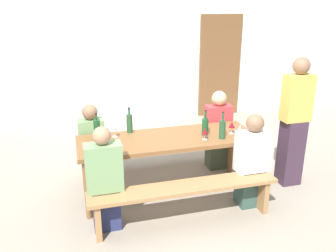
% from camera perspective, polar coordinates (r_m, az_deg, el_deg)
% --- Properties ---
extents(ground_plane, '(24.00, 24.00, 0.00)m').
position_cam_1_polar(ground_plane, '(4.60, 0.00, -10.64)').
color(ground_plane, gray).
extents(back_wall, '(14.00, 0.20, 3.20)m').
position_cam_1_polar(back_wall, '(7.07, -6.97, 13.51)').
color(back_wall, white).
rests_on(back_wall, ground).
extents(wooden_door, '(0.90, 0.06, 2.10)m').
position_cam_1_polar(wooden_door, '(7.56, 8.41, 9.60)').
color(wooden_door, brown).
rests_on(wooden_door, ground).
extents(tasting_table, '(2.18, 0.76, 0.75)m').
position_cam_1_polar(tasting_table, '(4.30, 0.00, -2.87)').
color(tasting_table, brown).
rests_on(tasting_table, ground).
extents(bench_near, '(2.08, 0.30, 0.45)m').
position_cam_1_polar(bench_near, '(3.86, 2.75, -10.87)').
color(bench_near, '#9E7247').
rests_on(bench_near, ground).
extents(bench_far, '(2.08, 0.30, 0.45)m').
position_cam_1_polar(bench_far, '(5.03, -2.07, -3.37)').
color(bench_far, '#9E7247').
rests_on(bench_far, ground).
extents(wine_bottle_0, '(0.08, 0.08, 0.33)m').
position_cam_1_polar(wine_bottle_0, '(4.26, 8.83, -0.46)').
color(wine_bottle_0, '#234C2D').
rests_on(wine_bottle_0, tasting_table).
extents(wine_bottle_1, '(0.08, 0.08, 0.32)m').
position_cam_1_polar(wine_bottle_1, '(4.35, 6.06, -0.03)').
color(wine_bottle_1, '#194723').
rests_on(wine_bottle_1, tasting_table).
extents(wine_bottle_2, '(0.07, 0.07, 0.33)m').
position_cam_1_polar(wine_bottle_2, '(4.43, -6.28, 0.50)').
color(wine_bottle_2, '#234C2D').
rests_on(wine_bottle_2, tasting_table).
extents(wine_bottle_3, '(0.08, 0.08, 0.32)m').
position_cam_1_polar(wine_bottle_3, '(4.30, -11.47, -0.42)').
color(wine_bottle_3, '#194723').
rests_on(wine_bottle_3, tasting_table).
extents(wine_glass_0, '(0.06, 0.06, 0.14)m').
position_cam_1_polar(wine_glass_0, '(3.90, -9.56, -2.79)').
color(wine_glass_0, silver).
rests_on(wine_glass_0, tasting_table).
extents(wine_glass_1, '(0.07, 0.07, 0.16)m').
position_cam_1_polar(wine_glass_1, '(4.31, -8.69, -0.39)').
color(wine_glass_1, silver).
rests_on(wine_glass_1, tasting_table).
extents(wine_glass_2, '(0.08, 0.08, 0.16)m').
position_cam_1_polar(wine_glass_2, '(4.44, 10.35, 0.15)').
color(wine_glass_2, silver).
rests_on(wine_glass_2, tasting_table).
extents(wine_glass_3, '(0.07, 0.07, 0.17)m').
position_cam_1_polar(wine_glass_3, '(4.35, 11.62, -0.33)').
color(wine_glass_3, silver).
rests_on(wine_glass_3, tasting_table).
extents(wine_glass_4, '(0.07, 0.07, 0.15)m').
position_cam_1_polar(wine_glass_4, '(4.20, 6.05, -0.89)').
color(wine_glass_4, silver).
rests_on(wine_glass_4, tasting_table).
extents(seated_guest_near_0, '(0.38, 0.24, 1.15)m').
position_cam_1_polar(seated_guest_near_0, '(3.76, -10.25, -8.90)').
color(seated_guest_near_0, navy).
rests_on(seated_guest_near_0, ground).
extents(seated_guest_near_1, '(0.38, 0.24, 1.13)m').
position_cam_1_polar(seated_guest_near_1, '(4.22, 13.44, -5.89)').
color(seated_guest_near_1, '#314E48').
rests_on(seated_guest_near_1, ground).
extents(seated_guest_far_0, '(0.33, 0.24, 1.09)m').
position_cam_1_polar(seated_guest_far_0, '(4.72, -12.20, -3.21)').
color(seated_guest_far_0, '#464055').
rests_on(seated_guest_far_0, ground).
extents(seated_guest_far_1, '(0.37, 0.24, 1.15)m').
position_cam_1_polar(seated_guest_far_1, '(5.09, 8.07, -0.92)').
color(seated_guest_far_1, '#404B37').
rests_on(seated_guest_far_1, ground).
extents(standing_host, '(0.36, 0.24, 1.69)m').
position_cam_1_polar(standing_host, '(4.78, 19.82, 0.27)').
color(standing_host, '#392838').
rests_on(standing_host, ground).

